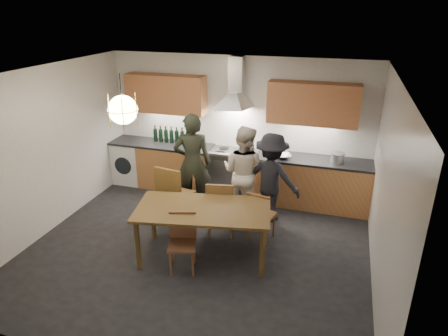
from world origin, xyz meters
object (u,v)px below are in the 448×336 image
(person_mid, at_px, (244,172))
(chair_back_left, at_px, (173,192))
(chair_front, at_px, (183,237))
(wine_bottles, at_px, (171,135))
(dining_table, at_px, (203,214))
(mixing_bowl, at_px, (283,156))
(person_left, at_px, (193,163))
(person_right, at_px, (271,178))
(stock_pot, at_px, (337,158))

(person_mid, bearing_deg, chair_back_left, 47.44)
(chair_back_left, bearing_deg, chair_front, 129.67)
(person_mid, relative_size, wine_bottles, 2.10)
(dining_table, height_order, wine_bottles, wine_bottles)
(chair_back_left, distance_m, mixing_bowl, 2.06)
(mixing_bowl, bearing_deg, person_left, -155.06)
(chair_front, distance_m, person_right, 1.94)
(dining_table, relative_size, chair_back_left, 1.92)
(dining_table, xyz_separation_m, person_right, (0.71, 1.38, 0.07))
(stock_pot, bearing_deg, person_left, -162.85)
(person_left, height_order, person_right, person_left)
(chair_front, bearing_deg, chair_back_left, 103.55)
(chair_back_left, relative_size, mixing_bowl, 3.52)
(person_right, distance_m, mixing_bowl, 0.65)
(chair_back_left, distance_m, person_left, 0.69)
(dining_table, bearing_deg, chair_front, -132.27)
(person_mid, bearing_deg, stock_pot, -141.16)
(dining_table, distance_m, person_left, 1.50)
(mixing_bowl, xyz_separation_m, wine_bottles, (-2.23, 0.20, 0.13))
(chair_back_left, bearing_deg, mixing_bowl, -131.09)
(mixing_bowl, height_order, wine_bottles, wine_bottles)
(chair_back_left, height_order, wine_bottles, wine_bottles)
(chair_front, distance_m, person_mid, 1.78)
(person_left, bearing_deg, mixing_bowl, -173.90)
(mixing_bowl, xyz_separation_m, stock_pot, (0.94, 0.06, 0.04))
(dining_table, relative_size, mixing_bowl, 6.75)
(person_left, relative_size, stock_pot, 7.73)
(person_mid, bearing_deg, person_right, -165.83)
(chair_back_left, xyz_separation_m, wine_bottles, (-0.66, 1.49, 0.46))
(chair_front, relative_size, person_left, 0.46)
(stock_pot, bearing_deg, dining_table, -129.80)
(person_left, xyz_separation_m, wine_bottles, (-0.78, 0.88, 0.18))
(mixing_bowl, bearing_deg, chair_front, -112.84)
(wine_bottles, bearing_deg, chair_back_left, -66.17)
(chair_back_left, height_order, person_right, person_right)
(person_right, xyz_separation_m, wine_bottles, (-2.15, 0.82, 0.30))
(chair_back_left, height_order, person_mid, person_mid)
(chair_front, xyz_separation_m, person_right, (0.90, 1.70, 0.29))
(dining_table, xyz_separation_m, stock_pot, (1.72, 2.07, 0.28))
(mixing_bowl, bearing_deg, person_mid, -131.58)
(chair_front, distance_m, person_left, 1.76)
(chair_front, height_order, mixing_bowl, mixing_bowl)
(dining_table, relative_size, person_mid, 1.25)
(chair_front, distance_m, stock_pot, 3.10)
(dining_table, bearing_deg, person_left, 105.81)
(person_mid, distance_m, person_right, 0.47)
(stock_pot, bearing_deg, person_right, -146.10)
(chair_front, xyz_separation_m, wine_bottles, (-1.26, 2.52, 0.59))
(chair_back_left, distance_m, stock_pot, 2.88)
(person_left, relative_size, person_right, 1.16)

